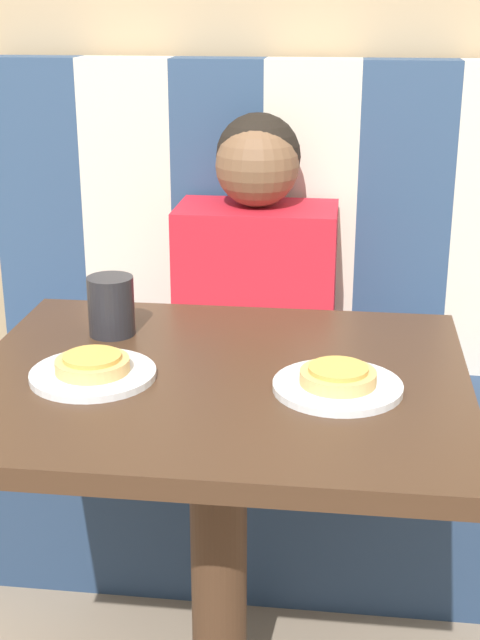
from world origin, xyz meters
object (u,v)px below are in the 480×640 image
Objects in this scene: person at (257,261)px; plate_right at (338,387)px; pizza_left at (92,364)px; plate_left at (93,374)px; drinking_cup at (111,306)px; pizza_right at (338,376)px.

person is 0.68m from plate_right.
person is 0.68m from pizza_left.
drinking_cup is (-0.02, 0.20, 0.05)m from plate_left.
pizza_left and pizza_right have the same top height.
drinking_cup is (-0.22, -0.45, 0.03)m from person.
pizza_right is 0.46m from drinking_cup.
drinking_cup is (-0.42, 0.20, 0.03)m from pizza_right.
person is 3.11× the size of plate_right.
plate_left is 1.70× the size of pizza_right.
person is at bearing 73.07° from plate_left.
plate_right is 0.40m from pizza_left.
pizza_right reaches higher than plate_left.
pizza_right is at bearing -73.07° from person.
pizza_right is at bearing -25.79° from drinking_cup.
person is 3.11× the size of plate_left.
plate_right is at bearing 0.00° from pizza_left.
person is at bearing 106.93° from plate_right.
pizza_left is at bearing -106.93° from person.
plate_left is 1.88× the size of drinking_cup.
pizza_left is (-0.39, -0.00, 0.02)m from plate_right.
person is at bearing 73.07° from pizza_left.
drinking_cup is at bearing 95.96° from plate_left.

